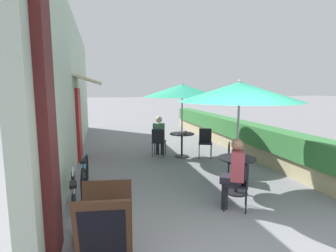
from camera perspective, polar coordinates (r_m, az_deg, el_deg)
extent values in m
cube|color=#B2C1AD|center=(8.74, -19.89, 7.74)|extent=(0.24, 11.90, 4.20)
cube|color=#4C1919|center=(3.41, -25.19, 7.47)|extent=(0.12, 0.56, 4.20)
cube|color=maroon|center=(8.20, -18.81, 0.43)|extent=(0.08, 0.96, 2.10)
cube|color=beige|center=(8.12, -17.02, 9.63)|extent=(0.78, 1.80, 0.30)
cube|color=tan|center=(9.89, 12.94, -2.92)|extent=(0.44, 10.90, 0.45)
cube|color=#387A3D|center=(9.80, 13.04, -0.03)|extent=(0.60, 10.35, 0.56)
cylinder|color=black|center=(5.64, 14.51, -13.77)|extent=(0.44, 0.44, 0.02)
cylinder|color=black|center=(5.52, 14.64, -10.37)|extent=(0.06, 0.06, 0.71)
cylinder|color=black|center=(5.42, 14.78, -6.83)|extent=(0.75, 0.75, 0.02)
cylinder|color=#B7B7BC|center=(5.34, 14.92, -3.01)|extent=(0.04, 0.04, 2.17)
cone|color=#2DAD84|center=(5.24, 15.30, 7.19)|extent=(2.37, 2.37, 0.38)
sphere|color=#B7B7BC|center=(5.24, 15.39, 9.37)|extent=(0.07, 0.07, 0.07)
cube|color=black|center=(6.18, 14.78, -7.55)|extent=(0.55, 0.55, 0.04)
cube|color=black|center=(6.13, 13.12, -5.58)|extent=(0.22, 0.34, 0.42)
cylinder|color=black|center=(6.07, 16.40, -10.11)|extent=(0.02, 0.02, 0.45)
cylinder|color=black|center=(6.41, 16.36, -9.11)|extent=(0.02, 0.02, 0.45)
cylinder|color=black|center=(6.07, 12.95, -9.97)|extent=(0.02, 0.02, 0.45)
cylinder|color=black|center=(6.41, 13.11, -8.99)|extent=(0.02, 0.02, 0.45)
cube|color=black|center=(4.82, 14.53, -12.07)|extent=(0.55, 0.55, 0.04)
cube|color=black|center=(4.75, 16.88, -9.77)|extent=(0.22, 0.34, 0.42)
cylinder|color=black|center=(5.07, 12.38, -13.67)|extent=(0.02, 0.02, 0.45)
cylinder|color=black|center=(4.74, 12.13, -15.27)|extent=(0.02, 0.02, 0.45)
cylinder|color=black|center=(5.07, 16.57, -13.84)|extent=(0.02, 0.02, 0.45)
cylinder|color=black|center=(4.73, 16.64, -15.45)|extent=(0.02, 0.02, 0.45)
cylinder|color=#23232D|center=(4.97, 12.32, -13.99)|extent=(0.11, 0.11, 0.47)
cylinder|color=#23232D|center=(4.82, 12.21, -14.70)|extent=(0.11, 0.11, 0.47)
cube|color=#23232D|center=(4.79, 13.47, -11.13)|extent=(0.46, 0.44, 0.12)
cube|color=#AD424C|center=(4.71, 14.92, -8.31)|extent=(0.36, 0.40, 0.50)
sphere|color=#A87556|center=(4.62, 14.84, -3.90)|extent=(0.20, 0.20, 0.20)
cylinder|color=black|center=(8.17, 3.01, -6.60)|extent=(0.44, 0.44, 0.02)
cylinder|color=black|center=(8.09, 3.03, -4.18)|extent=(0.06, 0.06, 0.71)
cylinder|color=black|center=(8.02, 3.05, -1.71)|extent=(0.75, 0.75, 0.02)
cylinder|color=#B7B7BC|center=(7.96, 3.07, 0.89)|extent=(0.04, 0.04, 2.17)
cone|color=#2DAD84|center=(7.90, 3.12, 7.71)|extent=(2.37, 2.37, 0.38)
sphere|color=#B7B7BC|center=(7.90, 3.13, 9.16)|extent=(0.07, 0.07, 0.07)
cube|color=black|center=(8.15, -1.98, -3.46)|extent=(0.52, 0.52, 0.04)
cube|color=black|center=(7.93, -2.20, -2.24)|extent=(0.36, 0.17, 0.42)
cylinder|color=black|center=(8.35, -0.55, -4.76)|extent=(0.02, 0.02, 0.45)
cylinder|color=black|center=(8.40, -2.99, -4.68)|extent=(0.02, 0.02, 0.45)
cylinder|color=black|center=(8.00, -0.90, -5.33)|extent=(0.02, 0.02, 0.45)
cylinder|color=black|center=(8.06, -3.45, -5.25)|extent=(0.02, 0.02, 0.45)
cylinder|color=#23232D|center=(8.36, -1.23, -4.67)|extent=(0.11, 0.11, 0.47)
cylinder|color=#23232D|center=(8.38, -2.31, -4.64)|extent=(0.11, 0.11, 0.47)
cube|color=#23232D|center=(8.22, -1.88, -2.79)|extent=(0.41, 0.45, 0.12)
cube|color=#4C8456|center=(8.07, -2.01, -1.19)|extent=(0.40, 0.33, 0.50)
sphere|color=beige|center=(8.04, -2.00, 1.43)|extent=(0.20, 0.20, 0.20)
cube|color=black|center=(8.05, 8.11, -3.69)|extent=(0.52, 0.52, 0.04)
cube|color=black|center=(8.19, 8.12, -1.99)|extent=(0.36, 0.17, 0.42)
cylinder|color=black|center=(7.92, 6.78, -5.53)|extent=(0.02, 0.02, 0.45)
cylinder|color=black|center=(7.93, 9.40, -5.57)|extent=(0.02, 0.02, 0.45)
cylinder|color=black|center=(8.27, 6.81, -4.94)|extent=(0.02, 0.02, 0.45)
cylinder|color=black|center=(8.28, 9.31, -4.98)|extent=(0.02, 0.02, 0.45)
cylinder|color=#B73D3D|center=(7.89, 3.86, -1.46)|extent=(0.07, 0.07, 0.09)
torus|color=black|center=(4.97, -19.85, -13.03)|extent=(0.13, 0.68, 0.67)
torus|color=black|center=(3.99, -19.64, -18.50)|extent=(0.13, 0.68, 0.67)
cylinder|color=silver|center=(4.41, -19.88, -13.26)|extent=(0.13, 0.84, 0.04)
cylinder|color=silver|center=(4.30, -19.73, -16.25)|extent=(0.10, 0.61, 0.40)
cylinder|color=silver|center=(4.09, -19.89, -13.42)|extent=(0.04, 0.04, 0.24)
cube|color=black|center=(4.05, -19.98, -11.87)|extent=(0.12, 0.23, 0.05)
cylinder|color=silver|center=(4.82, -20.05, -9.29)|extent=(0.08, 0.46, 0.03)
torus|color=black|center=(6.17, -17.36, -8.81)|extent=(0.06, 0.66, 0.66)
torus|color=black|center=(5.15, -17.93, -12.25)|extent=(0.06, 0.66, 0.66)
cylinder|color=#236BA8|center=(5.61, -17.70, -8.61)|extent=(0.04, 0.84, 0.04)
cylinder|color=#236BA8|center=(5.48, -17.72, -10.83)|extent=(0.04, 0.61, 0.40)
cylinder|color=#236BA8|center=(5.30, -17.91, -8.49)|extent=(0.04, 0.04, 0.23)
cube|color=black|center=(5.26, -17.97, -7.28)|extent=(0.10, 0.22, 0.05)
cylinder|color=#236BA8|center=(6.04, -17.52, -5.77)|extent=(0.03, 0.46, 0.03)
cube|color=#422819|center=(3.40, -13.04, -19.90)|extent=(0.61, 0.31, 1.00)
cube|color=black|center=(3.41, -13.02, -19.44)|extent=(0.49, 0.22, 0.76)
cube|color=#422819|center=(3.06, -13.89, -23.41)|extent=(0.61, 0.31, 1.00)
cube|color=black|center=(3.03, -13.96, -23.28)|extent=(0.49, 0.22, 0.76)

